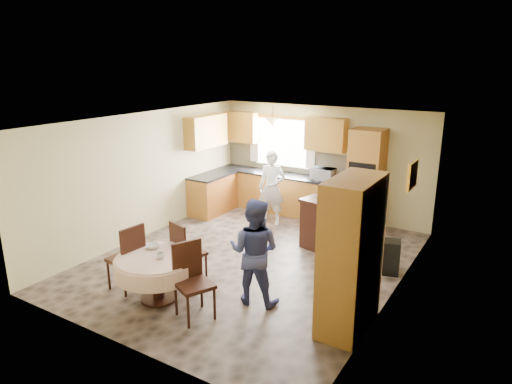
{
  "coord_description": "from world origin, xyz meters",
  "views": [
    {
      "loc": [
        4.01,
        -6.38,
        3.47
      ],
      "look_at": [
        -0.09,
        0.3,
        1.19
      ],
      "focal_mm": 32.0,
      "sensor_mm": 36.0,
      "label": 1
    }
  ],
  "objects_px": {
    "person_dining": "(254,251)",
    "chair_right": "(191,276)",
    "oven_tower": "(366,179)",
    "chair_back": "(185,249)",
    "person_sink": "(272,188)",
    "cupboard": "(351,255)",
    "sideboard": "(333,230)",
    "chair_left": "(129,255)",
    "dining_table": "(157,266)"
  },
  "relations": [
    {
      "from": "person_dining",
      "to": "chair_right",
      "type": "bearing_deg",
      "value": 43.0
    },
    {
      "from": "oven_tower",
      "to": "chair_back",
      "type": "relative_size",
      "value": 2.07
    },
    {
      "from": "person_sink",
      "to": "cupboard",
      "type": "bearing_deg",
      "value": -58.05
    },
    {
      "from": "oven_tower",
      "to": "sideboard",
      "type": "distance_m",
      "value": 1.71
    },
    {
      "from": "chair_left",
      "to": "chair_back",
      "type": "distance_m",
      "value": 0.86
    },
    {
      "from": "oven_tower",
      "to": "chair_right",
      "type": "xyz_separation_m",
      "value": [
        -0.89,
        -4.66,
        -0.47
      ]
    },
    {
      "from": "oven_tower",
      "to": "cupboard",
      "type": "xyz_separation_m",
      "value": [
        1.07,
        -3.79,
        -0.02
      ]
    },
    {
      "from": "sideboard",
      "to": "chair_left",
      "type": "bearing_deg",
      "value": -112.47
    },
    {
      "from": "oven_tower",
      "to": "chair_right",
      "type": "relative_size",
      "value": 1.98
    },
    {
      "from": "cupboard",
      "to": "chair_right",
      "type": "distance_m",
      "value": 2.19
    },
    {
      "from": "person_sink",
      "to": "dining_table",
      "type": "bearing_deg",
      "value": -99.02
    },
    {
      "from": "dining_table",
      "to": "chair_back",
      "type": "height_order",
      "value": "chair_back"
    },
    {
      "from": "cupboard",
      "to": "person_dining",
      "type": "height_order",
      "value": "cupboard"
    },
    {
      "from": "sideboard",
      "to": "cupboard",
      "type": "distance_m",
      "value": 2.53
    },
    {
      "from": "dining_table",
      "to": "person_sink",
      "type": "height_order",
      "value": "person_sink"
    },
    {
      "from": "chair_left",
      "to": "person_dining",
      "type": "relative_size",
      "value": 0.67
    },
    {
      "from": "sideboard",
      "to": "chair_right",
      "type": "relative_size",
      "value": 1.19
    },
    {
      "from": "chair_left",
      "to": "chair_right",
      "type": "distance_m",
      "value": 1.28
    },
    {
      "from": "chair_left",
      "to": "chair_right",
      "type": "relative_size",
      "value": 1.0
    },
    {
      "from": "chair_left",
      "to": "person_sink",
      "type": "relative_size",
      "value": 0.66
    },
    {
      "from": "oven_tower",
      "to": "chair_back",
      "type": "distance_m",
      "value": 4.29
    },
    {
      "from": "oven_tower",
      "to": "chair_right",
      "type": "height_order",
      "value": "oven_tower"
    },
    {
      "from": "oven_tower",
      "to": "cupboard",
      "type": "distance_m",
      "value": 3.94
    },
    {
      "from": "sideboard",
      "to": "person_dining",
      "type": "distance_m",
      "value": 2.33
    },
    {
      "from": "sideboard",
      "to": "person_sink",
      "type": "height_order",
      "value": "person_sink"
    },
    {
      "from": "oven_tower",
      "to": "chair_right",
      "type": "distance_m",
      "value": 4.77
    },
    {
      "from": "oven_tower",
      "to": "cupboard",
      "type": "height_order",
      "value": "oven_tower"
    },
    {
      "from": "person_sink",
      "to": "person_dining",
      "type": "relative_size",
      "value": 1.01
    },
    {
      "from": "dining_table",
      "to": "person_dining",
      "type": "xyz_separation_m",
      "value": [
        1.25,
        0.71,
        0.25
      ]
    },
    {
      "from": "cupboard",
      "to": "person_sink",
      "type": "distance_m",
      "value": 4.14
    },
    {
      "from": "oven_tower",
      "to": "sideboard",
      "type": "bearing_deg",
      "value": -91.63
    },
    {
      "from": "oven_tower",
      "to": "chair_back",
      "type": "xyz_separation_m",
      "value": [
        -1.62,
        -3.95,
        -0.49
      ]
    },
    {
      "from": "person_dining",
      "to": "cupboard",
      "type": "bearing_deg",
      "value": 171.76
    },
    {
      "from": "chair_left",
      "to": "sideboard",
      "type": "bearing_deg",
      "value": 150.14
    },
    {
      "from": "chair_back",
      "to": "chair_right",
      "type": "relative_size",
      "value": 0.96
    },
    {
      "from": "sideboard",
      "to": "cupboard",
      "type": "bearing_deg",
      "value": -50.05
    },
    {
      "from": "sideboard",
      "to": "person_sink",
      "type": "bearing_deg",
      "value": 169.05
    },
    {
      "from": "sideboard",
      "to": "oven_tower",
      "type": "bearing_deg",
      "value": 101.35
    },
    {
      "from": "sideboard",
      "to": "chair_back",
      "type": "xyz_separation_m",
      "value": [
        -1.57,
        -2.34,
        0.11
      ]
    },
    {
      "from": "chair_back",
      "to": "person_sink",
      "type": "xyz_separation_m",
      "value": [
        -0.18,
        3.12,
        0.24
      ]
    },
    {
      "from": "cupboard",
      "to": "dining_table",
      "type": "relative_size",
      "value": 1.68
    },
    {
      "from": "person_sink",
      "to": "person_dining",
      "type": "distance_m",
      "value": 3.39
    },
    {
      "from": "oven_tower",
      "to": "chair_back",
      "type": "bearing_deg",
      "value": -112.33
    },
    {
      "from": "dining_table",
      "to": "chair_right",
      "type": "bearing_deg",
      "value": -4.96
    },
    {
      "from": "cupboard",
      "to": "chair_right",
      "type": "relative_size",
      "value": 1.94
    },
    {
      "from": "sideboard",
      "to": "chair_back",
      "type": "height_order",
      "value": "chair_back"
    },
    {
      "from": "sideboard",
      "to": "chair_right",
      "type": "bearing_deg",
      "value": -92.54
    },
    {
      "from": "chair_left",
      "to": "cupboard",
      "type": "bearing_deg",
      "value": 109.45
    },
    {
      "from": "oven_tower",
      "to": "person_sink",
      "type": "xyz_separation_m",
      "value": [
        -1.8,
        -0.82,
        -0.25
      ]
    },
    {
      "from": "chair_back",
      "to": "chair_right",
      "type": "height_order",
      "value": "chair_right"
    }
  ]
}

